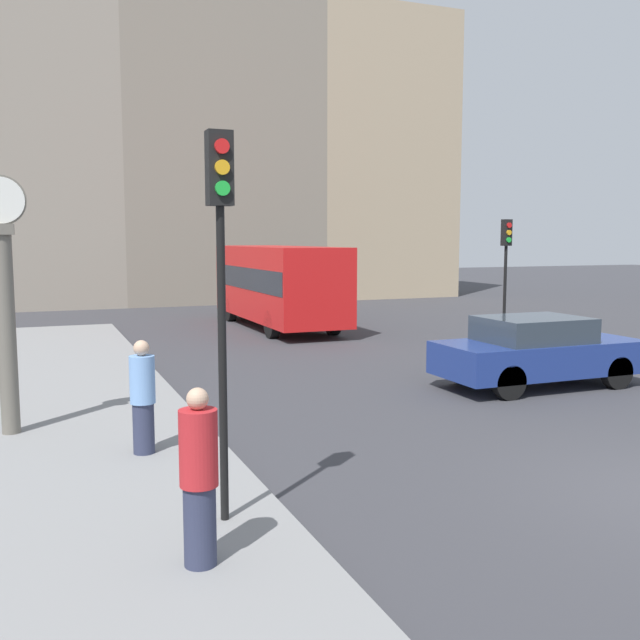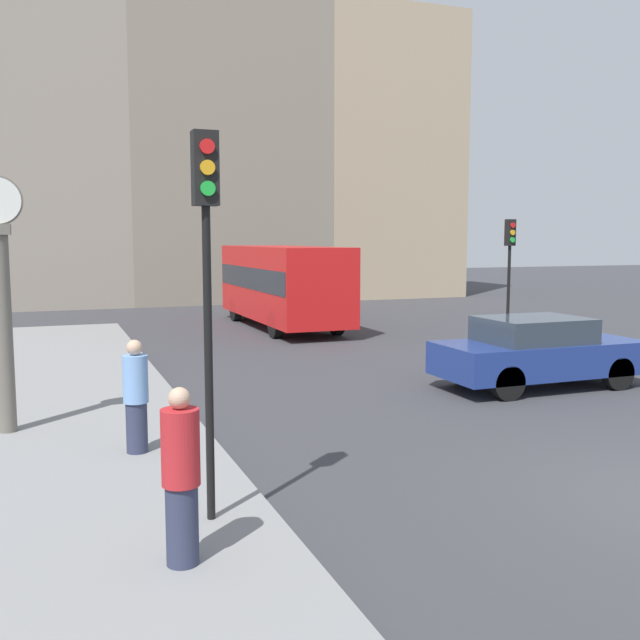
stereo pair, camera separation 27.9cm
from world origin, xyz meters
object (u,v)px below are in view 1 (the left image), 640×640
at_px(traffic_light_far, 506,256).
at_px(street_clock, 5,306).
at_px(pedestrian_blue_stripe, 143,397).
at_px(traffic_light_near, 221,248).
at_px(bus_distant, 277,282).
at_px(sedan_car, 537,351).
at_px(pedestrian_red_top, 199,478).

xyz_separation_m(traffic_light_far, street_clock, (-13.19, -5.33, -0.54)).
bearing_deg(pedestrian_blue_stripe, traffic_light_near, -80.60).
xyz_separation_m(bus_distant, street_clock, (-8.43, -12.00, 0.48)).
xyz_separation_m(sedan_car, traffic_light_far, (2.88, 5.06, 1.89)).
bearing_deg(traffic_light_far, pedestrian_blue_stripe, -147.84).
relative_size(traffic_light_near, pedestrian_red_top, 2.45).
bearing_deg(pedestrian_red_top, traffic_light_near, 63.61).
xyz_separation_m(sedan_car, bus_distant, (-1.89, 11.73, 0.87)).
xyz_separation_m(sedan_car, street_clock, (-10.32, -0.27, 1.35)).
xyz_separation_m(traffic_light_near, pedestrian_blue_stripe, (-0.46, 2.78, -2.13)).
height_order(sedan_car, traffic_light_near, traffic_light_near).
bearing_deg(traffic_light_near, traffic_light_far, 42.26).
bearing_deg(traffic_light_near, pedestrian_red_top, -116.39).
xyz_separation_m(bus_distant, pedestrian_blue_stripe, (-6.65, -13.84, -0.71)).
bearing_deg(traffic_light_near, bus_distant, 69.56).
bearing_deg(traffic_light_far, sedan_car, -119.58).
distance_m(traffic_light_near, traffic_light_far, 14.81).
relative_size(sedan_car, street_clock, 1.11).
bearing_deg(sedan_car, bus_distant, 99.13).
xyz_separation_m(traffic_light_far, pedestrian_blue_stripe, (-11.41, -7.18, -1.72)).
bearing_deg(traffic_light_far, bus_distant, 125.53).
height_order(street_clock, pedestrian_red_top, street_clock).
relative_size(sedan_car, pedestrian_blue_stripe, 2.74).
distance_m(sedan_car, street_clock, 10.41).
distance_m(sedan_car, pedestrian_blue_stripe, 8.80).
relative_size(traffic_light_far, pedestrian_blue_stripe, 2.29).
relative_size(bus_distant, pedestrian_blue_stripe, 5.08).
height_order(bus_distant, traffic_light_near, traffic_light_near).
bearing_deg(bus_distant, pedestrian_red_top, -110.78).
height_order(traffic_light_far, pedestrian_blue_stripe, traffic_light_far).
distance_m(pedestrian_blue_stripe, pedestrian_red_top, 3.75).
bearing_deg(bus_distant, sedan_car, -80.87).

